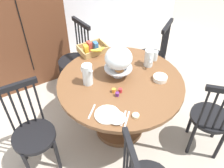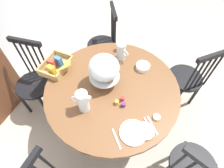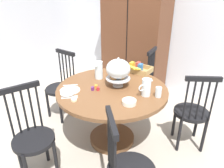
{
  "view_description": "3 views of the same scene",
  "coord_description": "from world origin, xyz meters",
  "px_view_note": "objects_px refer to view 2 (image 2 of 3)",
  "views": [
    {
      "loc": [
        -1.08,
        -1.52,
        2.23
      ],
      "look_at": [
        -0.19,
        -0.04,
        0.74
      ],
      "focal_mm": 37.52,
      "sensor_mm": 36.0,
      "label": 1
    },
    {
      "loc": [
        -0.98,
        -0.42,
        2.08
      ],
      "look_at": [
        -0.09,
        -0.04,
        0.79
      ],
      "focal_mm": 28.31,
      "sensor_mm": 36.0,
      "label": 2
    },
    {
      "loc": [
        1.15,
        -1.8,
        1.81
      ],
      "look_at": [
        -0.09,
        -0.04,
        0.79
      ],
      "focal_mm": 33.93,
      "sensor_mm": 36.0,
      "label": 3
    }
  ],
  "objects_px": {
    "china_plate_large": "(133,132)",
    "drinking_glass": "(121,46)",
    "windsor_chair_far_side": "(192,168)",
    "windsor_chair_host_seat": "(186,79)",
    "china_plate_small": "(145,131)",
    "butter_dish": "(157,117)",
    "pastry_stand_with_dome": "(104,69)",
    "milk_pitcher": "(121,52)",
    "cereal_bowl": "(143,67)",
    "orange_juice_pitcher": "(83,102)",
    "cereal_basket": "(57,65)",
    "dining_table": "(112,99)",
    "windsor_chair_by_cabinet": "(35,83)",
    "windsor_chair_near_window": "(104,45)"
  },
  "relations": [
    {
      "from": "pastry_stand_with_dome",
      "to": "china_plate_small",
      "type": "height_order",
      "value": "pastry_stand_with_dome"
    },
    {
      "from": "cereal_bowl",
      "to": "butter_dish",
      "type": "distance_m",
      "value": 0.56
    },
    {
      "from": "china_plate_small",
      "to": "dining_table",
      "type": "bearing_deg",
      "value": 53.54
    },
    {
      "from": "china_plate_large",
      "to": "windsor_chair_by_cabinet",
      "type": "bearing_deg",
      "value": 79.24
    },
    {
      "from": "china_plate_large",
      "to": "cereal_bowl",
      "type": "relative_size",
      "value": 1.57
    },
    {
      "from": "windsor_chair_near_window",
      "to": "windsor_chair_far_side",
      "type": "height_order",
      "value": "same"
    },
    {
      "from": "windsor_chair_far_side",
      "to": "windsor_chair_host_seat",
      "type": "distance_m",
      "value": 0.98
    },
    {
      "from": "drinking_glass",
      "to": "windsor_chair_by_cabinet",
      "type": "bearing_deg",
      "value": 127.1
    },
    {
      "from": "milk_pitcher",
      "to": "cereal_bowl",
      "type": "bearing_deg",
      "value": -101.05
    },
    {
      "from": "butter_dish",
      "to": "cereal_bowl",
      "type": "bearing_deg",
      "value": 28.9
    },
    {
      "from": "cereal_bowl",
      "to": "butter_dish",
      "type": "bearing_deg",
      "value": -151.1
    },
    {
      "from": "china_plate_small",
      "to": "butter_dish",
      "type": "relative_size",
      "value": 2.5
    },
    {
      "from": "windsor_chair_near_window",
      "to": "milk_pitcher",
      "type": "distance_m",
      "value": 0.69
    },
    {
      "from": "windsor_chair_far_side",
      "to": "milk_pitcher",
      "type": "bearing_deg",
      "value": 52.5
    },
    {
      "from": "pastry_stand_with_dome",
      "to": "cereal_basket",
      "type": "distance_m",
      "value": 0.53
    },
    {
      "from": "china_plate_large",
      "to": "cereal_bowl",
      "type": "bearing_deg",
      "value": 10.94
    },
    {
      "from": "milk_pitcher",
      "to": "china_plate_large",
      "type": "height_order",
      "value": "milk_pitcher"
    },
    {
      "from": "windsor_chair_by_cabinet",
      "to": "windsor_chair_host_seat",
      "type": "distance_m",
      "value": 1.76
    },
    {
      "from": "pastry_stand_with_dome",
      "to": "cereal_basket",
      "type": "bearing_deg",
      "value": 92.57
    },
    {
      "from": "orange_juice_pitcher",
      "to": "cereal_bowl",
      "type": "xyz_separation_m",
      "value": [
        0.63,
        -0.32,
        -0.08
      ]
    },
    {
      "from": "windsor_chair_far_side",
      "to": "china_plate_large",
      "type": "relative_size",
      "value": 4.43
    },
    {
      "from": "windsor_chair_far_side",
      "to": "pastry_stand_with_dome",
      "type": "bearing_deg",
      "value": 69.9
    },
    {
      "from": "windsor_chair_by_cabinet",
      "to": "drinking_glass",
      "type": "relative_size",
      "value": 8.86
    },
    {
      "from": "windsor_chair_near_window",
      "to": "china_plate_small",
      "type": "distance_m",
      "value": 1.44
    },
    {
      "from": "pastry_stand_with_dome",
      "to": "orange_juice_pitcher",
      "type": "xyz_separation_m",
      "value": [
        -0.32,
        0.05,
        -0.1
      ]
    },
    {
      "from": "pastry_stand_with_dome",
      "to": "milk_pitcher",
      "type": "bearing_deg",
      "value": -3.36
    },
    {
      "from": "windsor_chair_far_side",
      "to": "china_plate_large",
      "type": "height_order",
      "value": "windsor_chair_far_side"
    },
    {
      "from": "pastry_stand_with_dome",
      "to": "cereal_basket",
      "type": "height_order",
      "value": "pastry_stand_with_dome"
    },
    {
      "from": "windsor_chair_by_cabinet",
      "to": "china_plate_large",
      "type": "height_order",
      "value": "windsor_chair_by_cabinet"
    },
    {
      "from": "china_plate_large",
      "to": "drinking_glass",
      "type": "distance_m",
      "value": 0.96
    },
    {
      "from": "dining_table",
      "to": "china_plate_large",
      "type": "height_order",
      "value": "china_plate_large"
    },
    {
      "from": "windsor_chair_far_side",
      "to": "milk_pitcher",
      "type": "height_order",
      "value": "windsor_chair_far_side"
    },
    {
      "from": "pastry_stand_with_dome",
      "to": "milk_pitcher",
      "type": "height_order",
      "value": "pastry_stand_with_dome"
    },
    {
      "from": "windsor_chair_by_cabinet",
      "to": "windsor_chair_near_window",
      "type": "bearing_deg",
      "value": -26.77
    },
    {
      "from": "windsor_chair_near_window",
      "to": "butter_dish",
      "type": "distance_m",
      "value": 1.36
    },
    {
      "from": "windsor_chair_by_cabinet",
      "to": "china_plate_small",
      "type": "bearing_deg",
      "value": -98.35
    },
    {
      "from": "dining_table",
      "to": "cereal_basket",
      "type": "distance_m",
      "value": 0.65
    },
    {
      "from": "dining_table",
      "to": "china_plate_large",
      "type": "relative_size",
      "value": 5.73
    },
    {
      "from": "dining_table",
      "to": "windsor_chair_far_side",
      "type": "height_order",
      "value": "windsor_chair_far_side"
    },
    {
      "from": "dining_table",
      "to": "orange_juice_pitcher",
      "type": "bearing_deg",
      "value": 155.67
    },
    {
      "from": "drinking_glass",
      "to": "windsor_chair_host_seat",
      "type": "bearing_deg",
      "value": -80.97
    },
    {
      "from": "windsor_chair_host_seat",
      "to": "orange_juice_pitcher",
      "type": "relative_size",
      "value": 4.49
    },
    {
      "from": "windsor_chair_by_cabinet",
      "to": "windsor_chair_host_seat",
      "type": "relative_size",
      "value": 1.0
    },
    {
      "from": "milk_pitcher",
      "to": "orange_juice_pitcher",
      "type": "bearing_deg",
      "value": 174.29
    },
    {
      "from": "cereal_basket",
      "to": "drinking_glass",
      "type": "height_order",
      "value": "cereal_basket"
    },
    {
      "from": "windsor_chair_host_seat",
      "to": "orange_juice_pitcher",
      "type": "height_order",
      "value": "windsor_chair_host_seat"
    },
    {
      "from": "windsor_chair_far_side",
      "to": "butter_dish",
      "type": "xyz_separation_m",
      "value": [
        0.18,
        0.41,
        0.3
      ]
    },
    {
      "from": "cereal_basket",
      "to": "butter_dish",
      "type": "relative_size",
      "value": 5.27
    },
    {
      "from": "pastry_stand_with_dome",
      "to": "china_plate_large",
      "type": "height_order",
      "value": "pastry_stand_with_dome"
    },
    {
      "from": "windsor_chair_by_cabinet",
      "to": "windsor_chair_far_side",
      "type": "xyz_separation_m",
      "value": [
        -0.22,
        -1.8,
        0.0
      ]
    }
  ]
}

